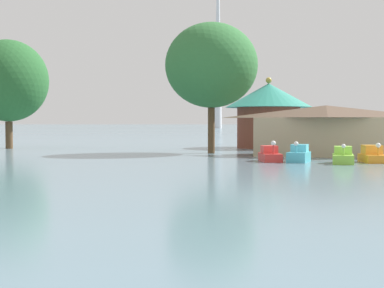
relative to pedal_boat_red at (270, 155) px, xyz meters
The scene contains 9 objects.
pedal_boat_red is the anchor object (origin of this frame).
pedal_boat_cyan 2.16m from the pedal_boat_red, ahead, with size 1.79×2.62×1.57m.
pedal_boat_lime 5.38m from the pedal_boat_red, 11.54° to the right, with size 1.53×2.92×1.45m.
pedal_boat_orange 7.50m from the pedal_boat_red, ahead, with size 2.06×2.78×1.48m.
boathouse 9.04m from the pedal_boat_red, 60.72° to the left, with size 13.21×5.89×4.45m.
green_roof_pavilion 22.53m from the pedal_boat_red, 94.49° to the left, with size 10.03×10.03×8.18m.
shoreline_tree_tall_left 34.22m from the pedal_boat_red, 154.80° to the left, with size 8.90×8.90×12.25m.
shoreline_tree_mid 14.18m from the pedal_boat_red, 122.33° to the left, with size 8.84×8.84×12.46m.
distant_broadcast_tower 265.26m from the pedal_boat_red, 100.34° to the left, with size 6.28×6.28×153.45m.
Camera 1 is at (11.24, -11.82, 2.92)m, focal length 50.75 mm.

